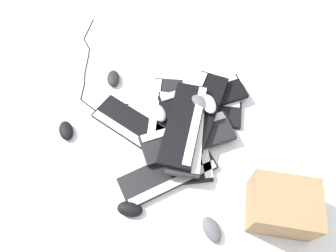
# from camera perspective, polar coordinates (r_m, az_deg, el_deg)

# --- Properties ---
(ground_plane) EXTENTS (3.20, 3.20, 0.00)m
(ground_plane) POSITION_cam_1_polar(r_m,az_deg,el_deg) (1.47, 3.30, -1.15)
(ground_plane) COLOR white
(keyboard_0) EXTENTS (0.40, 0.43, 0.03)m
(keyboard_0) POSITION_cam_1_polar(r_m,az_deg,el_deg) (1.53, 5.64, 3.11)
(keyboard_0) COLOR black
(keyboard_0) RESTS_ON ground
(keyboard_1) EXTENTS (0.42, 0.41, 0.03)m
(keyboard_1) POSITION_cam_1_polar(r_m,az_deg,el_deg) (1.51, -0.66, 2.20)
(keyboard_1) COLOR black
(keyboard_1) RESTS_ON ground
(keyboard_2) EXTENTS (0.25, 0.46, 0.03)m
(keyboard_2) POSITION_cam_1_polar(r_m,az_deg,el_deg) (1.48, -6.37, -0.27)
(keyboard_2) COLOR black
(keyboard_2) RESTS_ON ground
(keyboard_3) EXTENTS (0.46, 0.25, 0.03)m
(keyboard_3) POSITION_cam_1_polar(r_m,az_deg,el_deg) (1.37, 0.03, -9.10)
(keyboard_3) COLOR black
(keyboard_3) RESTS_ON ground
(keyboard_4) EXTENTS (0.37, 0.45, 0.03)m
(keyboard_4) POSITION_cam_1_polar(r_m,az_deg,el_deg) (1.44, 4.24, -2.46)
(keyboard_4) COLOR black
(keyboard_4) RESTS_ON ground
(keyboard_5) EXTENTS (0.46, 0.30, 0.03)m
(keyboard_5) POSITION_cam_1_polar(r_m,az_deg,el_deg) (1.54, 6.68, 5.57)
(keyboard_5) COLOR black
(keyboard_5) RESTS_ON keyboard_0
(keyboard_6) EXTENTS (0.46, 0.34, 0.03)m
(keyboard_6) POSITION_cam_1_polar(r_m,az_deg,el_deg) (1.46, 6.30, 3.27)
(keyboard_6) COLOR black
(keyboard_6) RESTS_ON keyboard_5
(keyboard_7) EXTENTS (0.46, 0.30, 0.03)m
(keyboard_7) POSITION_cam_1_polar(r_m,az_deg,el_deg) (1.41, 3.70, -2.19)
(keyboard_7) COLOR black
(keyboard_7) RESTS_ON keyboard_4
(keyboard_8) EXTENTS (0.43, 0.41, 0.03)m
(keyboard_8) POSITION_cam_1_polar(r_m,az_deg,el_deg) (1.39, 3.66, -1.00)
(keyboard_8) COLOR #232326
(keyboard_8) RESTS_ON keyboard_7
(keyboard_9) EXTENTS (0.44, 0.38, 0.03)m
(keyboard_9) POSITION_cam_1_polar(r_m,az_deg,el_deg) (1.38, 3.01, 0.57)
(keyboard_9) COLOR black
(keyboard_9) RESTS_ON keyboard_8
(mouse_0) EXTENTS (0.09, 0.12, 0.04)m
(mouse_0) POSITION_cam_1_polar(r_m,az_deg,el_deg) (1.31, 8.33, -18.93)
(mouse_0) COLOR #4C4C51
(mouse_0) RESTS_ON ground
(mouse_1) EXTENTS (0.10, 0.13, 0.04)m
(mouse_1) POSITION_cam_1_polar(r_m,az_deg,el_deg) (1.54, -18.83, -0.83)
(mouse_1) COLOR black
(mouse_1) RESTS_ON ground
(mouse_2) EXTENTS (0.12, 0.13, 0.04)m
(mouse_2) POSITION_cam_1_polar(r_m,az_deg,el_deg) (1.32, -7.27, -15.42)
(mouse_2) COLOR black
(mouse_2) RESTS_ON ground
(mouse_3) EXTENTS (0.11, 0.13, 0.04)m
(mouse_3) POSITION_cam_1_polar(r_m,az_deg,el_deg) (1.44, 7.68, 4.26)
(mouse_3) COLOR silver
(mouse_3) RESTS_ON keyboard_6
(mouse_4) EXTENTS (0.09, 0.12, 0.04)m
(mouse_4) POSITION_cam_1_polar(r_m,az_deg,el_deg) (1.47, -1.80, 2.52)
(mouse_4) COLOR #B7B7BC
(mouse_4) RESTS_ON keyboard_1
(mouse_5) EXTENTS (0.12, 0.13, 0.04)m
(mouse_5) POSITION_cam_1_polar(r_m,az_deg,el_deg) (1.66, -10.37, 8.92)
(mouse_5) COLOR black
(mouse_5) RESTS_ON ground
(mouse_6) EXTENTS (0.08, 0.12, 0.04)m
(mouse_6) POSITION_cam_1_polar(r_m,az_deg,el_deg) (1.44, 6.35, 4.45)
(mouse_6) COLOR #4C4C51
(mouse_6) RESTS_ON keyboard_6
(cable_0) EXTENTS (0.39, 0.66, 0.01)m
(cable_0) POSITION_cam_1_polar(r_m,az_deg,el_deg) (1.74, -14.41, 10.30)
(cable_0) COLOR black
(cable_0) RESTS_ON ground
(cardboard_box) EXTENTS (0.33, 0.33, 0.18)m
(cardboard_box) POSITION_cam_1_polar(r_m,az_deg,el_deg) (1.32, 20.92, -14.03)
(cardboard_box) COLOR olive
(cardboard_box) RESTS_ON ground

